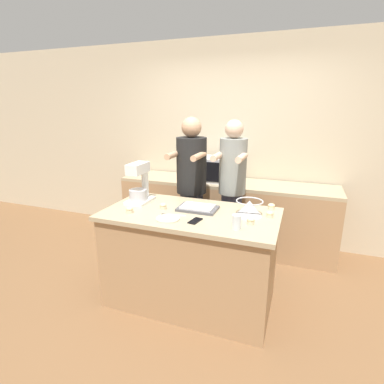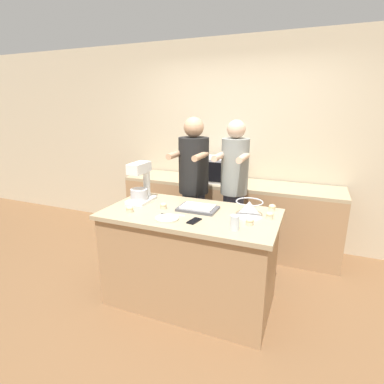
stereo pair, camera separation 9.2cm
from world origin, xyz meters
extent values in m
plane|color=brown|center=(0.00, 0.00, 0.00)|extent=(16.00, 16.00, 0.00)
cube|color=beige|center=(0.00, 1.67, 1.35)|extent=(10.00, 0.06, 2.70)
cube|color=#A87F56|center=(0.00, 0.00, 0.44)|extent=(1.52, 0.79, 0.88)
cube|color=tan|center=(0.00, 0.00, 0.90)|extent=(1.58, 0.84, 0.04)
cube|color=#A87F56|center=(0.00, 1.32, 0.43)|extent=(2.80, 0.60, 0.85)
cube|color=tan|center=(0.00, 1.32, 0.87)|extent=(2.80, 0.60, 0.04)
cylinder|color=#33384C|center=(-0.25, 0.69, 0.45)|extent=(0.26, 0.26, 0.90)
cylinder|color=black|center=(-0.25, 0.69, 1.21)|extent=(0.34, 0.34, 0.62)
sphere|color=tan|center=(-0.25, 0.69, 1.62)|extent=(0.22, 0.22, 0.22)
cylinder|color=tan|center=(-0.39, 0.52, 1.34)|extent=(0.06, 0.34, 0.06)
cylinder|color=tan|center=(-0.10, 0.52, 1.34)|extent=(0.06, 0.34, 0.06)
cylinder|color=#33384C|center=(0.22, 0.69, 0.47)|extent=(0.23, 0.23, 0.93)
cylinder|color=gray|center=(0.22, 0.69, 1.23)|extent=(0.29, 0.29, 0.59)
sphere|color=#DBB293|center=(0.22, 0.69, 1.62)|extent=(0.19, 0.19, 0.19)
cylinder|color=#DBB293|center=(0.10, 0.52, 1.36)|extent=(0.06, 0.34, 0.06)
cylinder|color=#DBB293|center=(0.35, 0.52, 1.36)|extent=(0.06, 0.34, 0.06)
cube|color=white|center=(-0.58, 0.11, 0.93)|extent=(0.20, 0.30, 0.03)
cylinder|color=white|center=(-0.58, 0.22, 1.08)|extent=(0.07, 0.07, 0.27)
cube|color=white|center=(-0.58, 0.09, 1.26)|extent=(0.13, 0.26, 0.10)
cylinder|color=#BCBCC1|center=(-0.58, 0.07, 1.00)|extent=(0.17, 0.17, 0.11)
cone|color=#BCBCC1|center=(0.51, 0.10, 0.98)|extent=(0.23, 0.23, 0.14)
torus|color=#BCBCC1|center=(0.51, 0.10, 1.05)|extent=(0.24, 0.24, 0.01)
cube|color=#4C4C51|center=(0.04, 0.09, 0.93)|extent=(0.36, 0.24, 0.02)
cube|color=white|center=(0.04, 0.09, 0.95)|extent=(0.30, 0.19, 0.02)
cube|color=#B7B7BC|center=(-0.10, 1.32, 1.05)|extent=(0.54, 0.38, 0.31)
cube|color=black|center=(-0.15, 1.12, 1.05)|extent=(0.37, 0.01, 0.25)
cube|color=#2D2D2D|center=(0.10, 1.12, 1.05)|extent=(0.11, 0.01, 0.25)
cube|color=black|center=(0.12, -0.20, 0.92)|extent=(0.09, 0.15, 0.01)
cube|color=black|center=(0.12, -0.20, 0.93)|extent=(0.08, 0.14, 0.00)
cylinder|color=silver|center=(0.47, -0.24, 0.97)|extent=(0.07, 0.07, 0.12)
cylinder|color=beige|center=(-0.11, -0.24, 0.93)|extent=(0.20, 0.20, 0.02)
cube|color=#BCBCC1|center=(-0.07, -0.12, 0.92)|extent=(0.14, 0.04, 0.01)
cube|color=black|center=(-0.18, -0.14, 0.92)|extent=(0.08, 0.03, 0.01)
cylinder|color=beige|center=(-0.51, -0.20, 0.93)|extent=(0.06, 0.06, 0.03)
ellipsoid|color=beige|center=(-0.51, -0.20, 0.96)|extent=(0.06, 0.06, 0.04)
cylinder|color=beige|center=(0.44, -0.11, 0.93)|extent=(0.06, 0.06, 0.03)
ellipsoid|color=beige|center=(0.44, -0.11, 0.96)|extent=(0.06, 0.06, 0.04)
cylinder|color=beige|center=(0.56, -0.09, 0.93)|extent=(0.06, 0.06, 0.03)
ellipsoid|color=beige|center=(0.56, -0.09, 0.96)|extent=(0.06, 0.06, 0.04)
cylinder|color=beige|center=(0.68, 0.33, 0.93)|extent=(0.06, 0.06, 0.03)
ellipsoid|color=beige|center=(0.68, 0.33, 0.96)|extent=(0.06, 0.06, 0.04)
cylinder|color=beige|center=(-0.27, -0.01, 0.93)|extent=(0.06, 0.06, 0.03)
ellipsoid|color=beige|center=(-0.27, -0.01, 0.96)|extent=(0.06, 0.06, 0.04)
cylinder|color=beige|center=(0.69, 0.11, 0.93)|extent=(0.06, 0.06, 0.03)
ellipsoid|color=beige|center=(0.69, 0.11, 0.96)|extent=(0.06, 0.06, 0.04)
camera|label=1|loc=(0.90, -2.39, 1.85)|focal=28.00mm
camera|label=2|loc=(0.99, -2.36, 1.85)|focal=28.00mm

